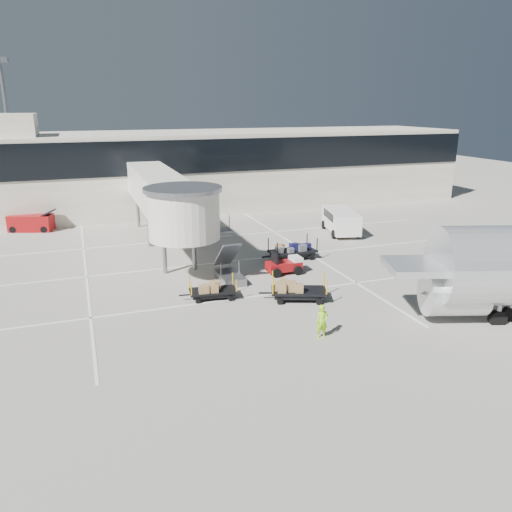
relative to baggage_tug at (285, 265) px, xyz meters
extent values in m
plane|color=#AAA298|center=(-2.48, -5.28, -0.56)|extent=(140.00, 140.00, 0.00)
cube|color=white|center=(-2.48, -3.28, -0.55)|extent=(40.00, 0.15, 0.02)
cube|color=white|center=(-2.48, 3.72, -0.55)|extent=(40.00, 0.15, 0.02)
cube|color=white|center=(-2.48, 10.72, -0.55)|extent=(40.00, 0.15, 0.02)
cube|color=white|center=(3.52, 4.72, -0.55)|extent=(0.15, 30.00, 0.02)
cube|color=white|center=(-12.48, 4.72, -0.55)|extent=(0.15, 30.00, 0.02)
cube|color=#ECE5CB|center=(-2.48, 24.72, 3.44)|extent=(64.00, 12.00, 8.00)
cube|color=black|center=(-2.48, 18.67, 5.44)|extent=(64.00, 0.12, 3.20)
cylinder|color=gray|center=(-18.48, 28.72, 6.94)|extent=(0.36, 0.36, 15.00)
cube|color=silver|center=(-6.48, 9.72, 3.74)|extent=(3.00, 18.00, 2.80)
cylinder|color=silver|center=(-6.48, 0.72, 3.74)|extent=(4.40, 4.40, 3.00)
cylinder|color=gray|center=(-6.48, 0.72, 5.34)|extent=(4.80, 4.80, 0.25)
cylinder|color=gray|center=(-7.48, 2.72, 0.89)|extent=(0.28, 0.28, 2.90)
cylinder|color=gray|center=(-5.48, 2.72, 0.89)|extent=(0.28, 0.28, 2.90)
cylinder|color=gray|center=(-7.48, 9.72, 0.89)|extent=(0.28, 0.28, 2.90)
cylinder|color=gray|center=(-5.48, 9.72, 0.89)|extent=(0.28, 0.28, 2.90)
cylinder|color=gray|center=(-7.48, 16.72, 0.89)|extent=(0.28, 0.28, 2.90)
cylinder|color=gray|center=(-5.48, 16.72, 0.89)|extent=(0.28, 0.28, 2.90)
cube|color=gray|center=(-3.88, -0.28, -0.31)|extent=(1.40, 2.60, 0.50)
cube|color=gray|center=(-3.88, 0.32, 1.04)|extent=(1.20, 2.60, 2.06)
cube|color=gray|center=(-3.88, 1.72, 2.29)|extent=(1.40, 1.20, 0.12)
cube|color=maroon|center=(-0.07, 0.00, -0.03)|extent=(2.30, 1.11, 0.57)
cube|color=white|center=(0.79, 0.00, 0.35)|extent=(0.67, 1.05, 0.33)
cube|color=black|center=(-0.73, 0.00, 0.54)|extent=(0.12, 0.96, 0.86)
cylinder|color=black|center=(-0.83, -0.63, -0.25)|extent=(0.61, 0.24, 0.61)
cylinder|color=black|center=(-0.83, 0.62, -0.25)|extent=(0.61, 0.24, 0.61)
cylinder|color=black|center=(0.70, -0.62, -0.25)|extent=(0.61, 0.24, 0.61)
cylinder|color=black|center=(0.70, 0.62, -0.25)|extent=(0.61, 0.24, 0.61)
cube|color=black|center=(1.75, 2.71, 0.05)|extent=(3.42, 1.87, 0.13)
cube|color=black|center=(1.75, 2.71, -0.15)|extent=(3.07, 1.60, 0.28)
cube|color=black|center=(-0.29, 2.58, -0.11)|extent=(0.78, 0.14, 0.09)
cylinder|color=black|center=(0.64, 1.89, -0.37)|extent=(0.39, 0.18, 0.38)
cylinder|color=black|center=(0.55, 3.38, -0.37)|extent=(0.39, 0.18, 0.38)
cylinder|color=black|center=(2.96, 2.04, -0.37)|extent=(0.39, 0.18, 0.38)
cylinder|color=black|center=(2.87, 3.53, -0.37)|extent=(0.39, 0.18, 0.38)
cylinder|color=black|center=(0.21, 1.86, 0.55)|extent=(0.08, 0.08, 1.00)
cylinder|color=black|center=(0.12, 3.36, 0.55)|extent=(0.08, 0.08, 1.00)
cylinder|color=black|center=(3.39, 2.07, 0.55)|extent=(0.08, 0.08, 1.00)
cylinder|color=black|center=(3.30, 3.56, 0.55)|extent=(0.08, 0.08, 1.00)
cube|color=#57575D|center=(2.86, 2.68, 0.34)|extent=(0.62, 0.38, 0.45)
cube|color=#57575D|center=(0.78, 3.15, 0.26)|extent=(0.48, 0.44, 0.28)
cube|color=#16143F|center=(1.77, 2.85, 0.30)|extent=(0.48, 0.31, 0.35)
cube|color=#57575D|center=(1.36, 3.18, 0.27)|extent=(0.48, 0.38, 0.29)
cube|color=#947851|center=(2.24, 2.55, 0.33)|extent=(0.49, 0.38, 0.42)
cube|color=maroon|center=(1.11, 3.11, 0.34)|extent=(0.45, 0.38, 0.44)
cube|color=#57575D|center=(2.14, 2.67, 0.34)|extent=(0.50, 0.37, 0.44)
cube|color=#57575D|center=(0.78, 2.73, 0.33)|extent=(0.43, 0.36, 0.42)
cube|color=#57575D|center=(1.22, 2.43, 0.30)|extent=(0.51, 0.36, 0.36)
cube|color=black|center=(-1.10, -4.67, 0.02)|extent=(3.47, 2.56, 0.12)
cube|color=black|center=(-1.10, -4.67, -0.17)|extent=(3.10, 2.23, 0.26)
cube|color=black|center=(-2.90, -3.99, -0.14)|extent=(0.71, 0.34, 0.08)
cylinder|color=black|center=(-2.37, -4.94, -0.38)|extent=(0.38, 0.26, 0.35)
cylinder|color=black|center=(-1.87, -3.62, -0.38)|extent=(0.38, 0.26, 0.35)
cylinder|color=black|center=(-0.32, -5.71, -0.38)|extent=(0.38, 0.26, 0.35)
cylinder|color=black|center=(0.17, -4.40, -0.38)|extent=(0.38, 0.26, 0.35)
cylinder|color=#DEA20B|center=(-2.75, -4.80, 0.49)|extent=(0.07, 0.07, 0.94)
cylinder|color=#DEA20B|center=(-2.25, -3.48, 0.49)|extent=(0.07, 0.07, 0.94)
cylinder|color=#DEA20B|center=(0.06, -5.85, 0.49)|extent=(0.07, 0.07, 0.94)
cylinder|color=#DEA20B|center=(0.55, -4.54, 0.49)|extent=(0.07, 0.07, 0.94)
cube|color=olive|center=(-0.31, -4.82, 0.34)|extent=(0.72, 0.71, 0.53)
cube|color=olive|center=(-1.27, -4.10, 0.27)|extent=(0.67, 0.55, 0.39)
cube|color=olive|center=(-0.96, -4.37, 0.28)|extent=(0.62, 0.57, 0.41)
cube|color=olive|center=(-1.33, -5.06, 0.34)|extent=(0.67, 0.64, 0.51)
cube|color=olive|center=(-1.44, -4.34, 0.27)|extent=(0.72, 0.64, 0.39)
cube|color=black|center=(-5.68, -2.78, -0.07)|extent=(2.81, 1.65, 0.11)
cube|color=black|center=(-5.68, -2.78, -0.23)|extent=(2.52, 1.42, 0.22)
cube|color=black|center=(-7.31, -2.57, -0.20)|extent=(0.63, 0.15, 0.07)
cylinder|color=black|center=(-6.68, -3.26, -0.40)|extent=(0.32, 0.16, 0.30)
cylinder|color=black|center=(-6.53, -2.07, -0.40)|extent=(0.32, 0.16, 0.30)
cylinder|color=black|center=(-4.83, -3.49, -0.40)|extent=(0.32, 0.16, 0.30)
cylinder|color=black|center=(-4.68, -2.30, -0.40)|extent=(0.32, 0.16, 0.30)
cylinder|color=#DEA20B|center=(-7.03, -3.22, 0.33)|extent=(0.06, 0.06, 0.80)
cylinder|color=#DEA20B|center=(-6.88, -2.02, 0.33)|extent=(0.06, 0.06, 0.80)
cylinder|color=#DEA20B|center=(-4.49, -3.53, 0.33)|extent=(0.06, 0.06, 0.80)
cylinder|color=#DEA20B|center=(-4.34, -2.34, 0.33)|extent=(0.06, 0.06, 0.80)
cube|color=olive|center=(-6.34, -2.42, 0.14)|extent=(0.54, 0.54, 0.32)
cube|color=olive|center=(-5.22, -3.14, 0.22)|extent=(0.53, 0.38, 0.47)
cube|color=olive|center=(-5.14, -3.20, 0.22)|extent=(0.49, 0.41, 0.47)
cube|color=olive|center=(-5.95, -2.37, 0.18)|extent=(0.59, 0.50, 0.40)
cube|color=olive|center=(-5.82, -3.07, 0.18)|extent=(0.52, 0.46, 0.38)
cube|color=olive|center=(-5.73, -2.59, 0.18)|extent=(0.62, 0.46, 0.38)
imported|color=#8CD716|center=(-2.06, -9.45, 0.28)|extent=(0.61, 0.41, 1.68)
cube|color=white|center=(8.81, 8.36, 0.60)|extent=(3.31, 5.63, 1.70)
cube|color=white|center=(9.36, 10.66, 0.27)|extent=(2.12, 1.06, 0.99)
cube|color=black|center=(8.86, 8.57, 1.04)|extent=(2.87, 3.71, 0.68)
cylinder|color=black|center=(7.39, 6.89, -0.18)|extent=(0.43, 0.79, 0.75)
cylinder|color=black|center=(9.42, 6.41, -0.18)|extent=(0.43, 0.79, 0.75)
cylinder|color=black|center=(8.21, 10.31, -0.18)|extent=(0.43, 0.79, 0.75)
cylinder|color=black|center=(10.24, 9.83, -0.18)|extent=(0.43, 0.79, 0.75)
cube|color=maroon|center=(-16.66, 18.37, 0.17)|extent=(3.98, 2.65, 1.45)
cube|color=black|center=(-15.10, 17.84, 1.09)|extent=(1.31, 1.58, 0.51)
cylinder|color=black|center=(-18.16, 18.16, -0.27)|extent=(0.63, 0.42, 0.58)
cylinder|color=black|center=(-17.73, 19.44, -0.27)|extent=(0.63, 0.42, 0.58)
cylinder|color=black|center=(-15.60, 17.29, -0.27)|extent=(0.63, 0.42, 0.58)
cylinder|color=black|center=(-15.16, 18.57, -0.27)|extent=(0.63, 0.42, 0.58)
cube|color=silver|center=(6.57, -10.51, 2.48)|extent=(10.49, 5.82, 0.35)
cylinder|color=silver|center=(5.13, -10.04, 1.01)|extent=(3.60, 3.15, 2.33)
cube|color=silver|center=(5.13, -10.04, 1.92)|extent=(0.85, 0.49, 1.11)
cylinder|color=gray|center=(8.02, -10.97, 0.00)|extent=(0.30, 0.30, 1.11)
cylinder|color=black|center=(8.02, -10.97, -0.25)|extent=(0.97, 0.59, 0.91)
cylinder|color=gray|center=(7.12, -11.11, 0.25)|extent=(0.28, 0.28, 1.62)
cylinder|color=black|center=(7.12, -11.11, -0.25)|extent=(0.97, 0.59, 0.91)
camera|label=1|loc=(-12.44, -29.00, 10.24)|focal=35.00mm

